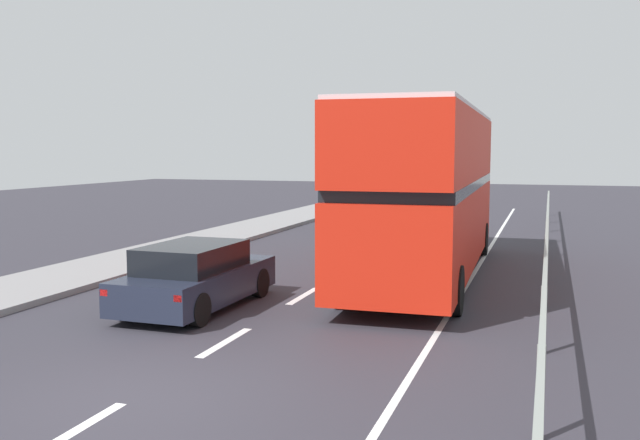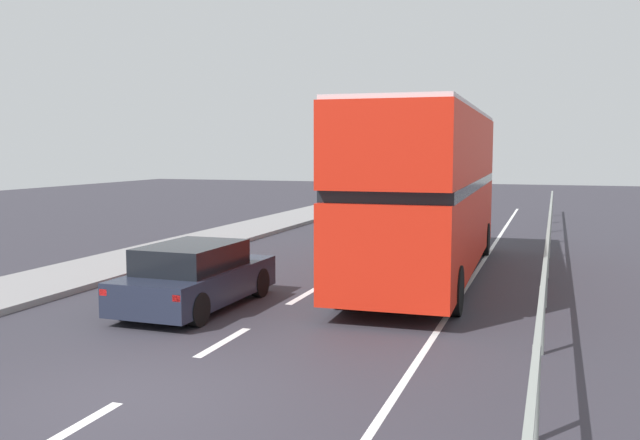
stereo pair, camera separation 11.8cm
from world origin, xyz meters
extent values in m
cube|color=#312F37|center=(0.00, 0.00, -0.05)|extent=(73.61, 120.00, 0.10)
cube|color=silver|center=(0.00, -1.20, 0.00)|extent=(0.16, 1.88, 0.01)
cube|color=silver|center=(0.00, 2.76, 0.00)|extent=(0.16, 1.88, 0.01)
cube|color=silver|center=(0.00, 6.71, 0.00)|extent=(0.16, 1.88, 0.01)
cube|color=silver|center=(0.00, 10.66, 0.00)|extent=(0.16, 1.88, 0.01)
cube|color=silver|center=(0.00, 14.62, 0.00)|extent=(0.16, 1.88, 0.01)
cube|color=silver|center=(0.00, 18.57, 0.00)|extent=(0.16, 1.88, 0.01)
cube|color=silver|center=(0.00, 22.53, 0.00)|extent=(0.16, 1.88, 0.01)
cube|color=silver|center=(0.00, 26.48, 0.00)|extent=(0.16, 1.88, 0.01)
cube|color=silver|center=(0.00, 30.43, 0.00)|extent=(0.16, 1.88, 0.01)
cube|color=silver|center=(3.34, 9.00, 0.00)|extent=(0.12, 46.00, 0.01)
cube|color=gray|center=(5.14, 9.00, 1.11)|extent=(0.08, 42.00, 0.08)
cylinder|color=gray|center=(5.14, 0.25, 0.55)|extent=(0.10, 0.10, 1.11)
cylinder|color=gray|center=(5.14, 3.75, 0.55)|extent=(0.10, 0.10, 1.11)
cylinder|color=gray|center=(5.14, 7.25, 0.55)|extent=(0.10, 0.10, 1.11)
cylinder|color=gray|center=(5.14, 10.75, 0.55)|extent=(0.10, 0.10, 1.11)
cylinder|color=gray|center=(5.14, 14.25, 0.55)|extent=(0.10, 0.10, 1.11)
cylinder|color=gray|center=(5.14, 17.75, 0.55)|extent=(0.10, 0.10, 1.11)
cylinder|color=gray|center=(5.14, 21.25, 0.55)|extent=(0.10, 0.10, 1.11)
cylinder|color=gray|center=(5.14, 24.75, 0.55)|extent=(0.10, 0.10, 1.11)
cylinder|color=gray|center=(5.14, 28.25, 0.55)|extent=(0.10, 0.10, 1.11)
cube|color=red|center=(2.20, 9.95, 1.32)|extent=(2.80, 11.31, 1.93)
cube|color=black|center=(2.20, 9.95, 2.40)|extent=(2.81, 10.86, 0.24)
cube|color=red|center=(2.20, 9.95, 3.35)|extent=(2.80, 11.31, 1.64)
cube|color=silver|center=(2.20, 9.95, 4.22)|extent=(2.74, 11.08, 0.10)
cube|color=black|center=(2.06, 15.55, 1.41)|extent=(2.26, 0.10, 1.35)
cube|color=yellow|center=(2.06, 15.55, 3.76)|extent=(1.51, 0.08, 0.28)
cylinder|color=black|center=(0.94, 14.14, 0.50)|extent=(0.31, 1.01, 1.00)
cylinder|color=black|center=(3.24, 14.20, 0.50)|extent=(0.31, 1.01, 1.00)
cylinder|color=black|center=(1.15, 5.90, 0.50)|extent=(0.31, 1.01, 1.00)
cylinder|color=black|center=(3.46, 5.96, 0.50)|extent=(0.31, 1.01, 1.00)
cube|color=#1F2436|center=(-1.70, 4.93, 0.51)|extent=(1.80, 4.18, 0.65)
cube|color=black|center=(-1.70, 4.73, 1.09)|extent=(1.56, 2.30, 0.52)
cube|color=red|center=(-2.50, 2.90, 0.67)|extent=(0.16, 0.06, 0.12)
cube|color=red|center=(-0.96, 2.88, 0.67)|extent=(0.16, 0.06, 0.12)
cylinder|color=black|center=(-2.47, 6.32, 0.32)|extent=(0.21, 0.64, 0.64)
cylinder|color=black|center=(-0.89, 6.30, 0.32)|extent=(0.21, 0.64, 0.64)
cylinder|color=black|center=(-2.51, 3.57, 0.32)|extent=(0.21, 0.64, 0.64)
cylinder|color=black|center=(-0.93, 3.55, 0.32)|extent=(0.21, 0.64, 0.64)
cube|color=black|center=(-1.59, 19.92, 0.50)|extent=(1.99, 4.38, 0.64)
cube|color=black|center=(-1.58, 19.70, 1.12)|extent=(1.69, 2.44, 0.59)
cube|color=red|center=(-2.28, 17.77, 0.66)|extent=(0.16, 0.07, 0.12)
cube|color=red|center=(-0.69, 17.84, 0.66)|extent=(0.16, 0.07, 0.12)
cylinder|color=black|center=(-2.47, 21.32, 0.32)|extent=(0.23, 0.65, 0.64)
cylinder|color=black|center=(-0.85, 21.40, 0.32)|extent=(0.23, 0.65, 0.64)
cylinder|color=black|center=(-2.33, 18.43, 0.32)|extent=(0.23, 0.65, 0.64)
cylinder|color=black|center=(-0.71, 18.51, 0.32)|extent=(0.23, 0.65, 0.64)
camera|label=1|loc=(5.16, -7.64, 3.27)|focal=38.82mm
camera|label=2|loc=(5.27, -7.61, 3.27)|focal=38.82mm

